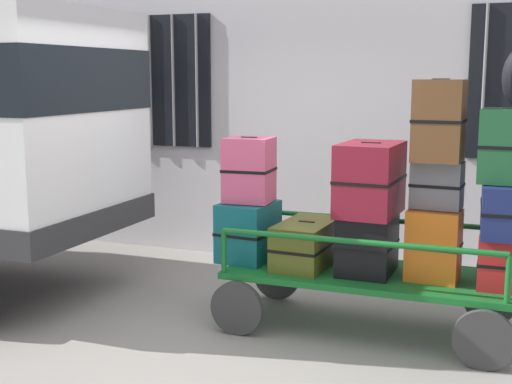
{
  "coord_description": "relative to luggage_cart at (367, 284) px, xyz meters",
  "views": [
    {
      "loc": [
        2.12,
        -4.86,
        2.07
      ],
      "look_at": [
        0.05,
        0.54,
        1.09
      ],
      "focal_mm": 48.58,
      "sensor_mm": 36.0,
      "label": 1
    }
  ],
  "objects": [
    {
      "name": "suitcase_right_top",
      "position": [
        1.04,
        0.0,
        1.17
      ],
      "size": [
        0.46,
        0.45,
        0.55
      ],
      "color": "#194C28",
      "rests_on": "suitcase_right_middle"
    },
    {
      "name": "suitcase_midright_bottom",
      "position": [
        0.52,
        -0.03,
        0.38
      ],
      "size": [
        0.42,
        0.34,
        0.56
      ],
      "color": "orange",
      "rests_on": "luggage_cart"
    },
    {
      "name": "cart_railing",
      "position": [
        -0.0,
        -0.0,
        0.41
      ],
      "size": [
        2.21,
        0.9,
        0.37
      ],
      "color": "#146023",
      "rests_on": "luggage_cart"
    },
    {
      "name": "building_wall",
      "position": [
        -1.01,
        1.97,
        2.11
      ],
      "size": [
        12.0,
        0.38,
        5.0
      ],
      "color": "silver",
      "rests_on": "ground"
    },
    {
      "name": "suitcase_left_middle",
      "position": [
        -1.04,
        0.03,
        0.88
      ],
      "size": [
        0.42,
        0.38,
        0.56
      ],
      "color": "#CC4C72",
      "rests_on": "suitcase_left_bottom"
    },
    {
      "name": "suitcase_midleft_bottom",
      "position": [
        -0.52,
        0.02,
        0.29
      ],
      "size": [
        0.45,
        0.76,
        0.38
      ],
      "color": "#4C5119",
      "rests_on": "luggage_cart"
    },
    {
      "name": "suitcase_midright_middle",
      "position": [
        0.52,
        0.03,
        0.84
      ],
      "size": [
        0.4,
        0.29,
        0.37
      ],
      "color": "slate",
      "rests_on": "suitcase_midright_bottom"
    },
    {
      "name": "suitcase_midright_top",
      "position": [
        0.52,
        -0.03,
        1.34
      ],
      "size": [
        0.39,
        0.37,
        0.62
      ],
      "color": "brown",
      "rests_on": "suitcase_midright_middle"
    },
    {
      "name": "suitcase_center_bottom",
      "position": [
        0.0,
        -0.02,
        0.33
      ],
      "size": [
        0.43,
        0.55,
        0.47
      ],
      "color": "black",
      "rests_on": "luggage_cart"
    },
    {
      "name": "suitcase_left_bottom",
      "position": [
        -1.04,
        0.01,
        0.35
      ],
      "size": [
        0.47,
        0.55,
        0.51
      ],
      "color": "#0F5960",
      "rests_on": "luggage_cart"
    },
    {
      "name": "suitcase_right_middle",
      "position": [
        1.04,
        0.03,
        0.7
      ],
      "size": [
        0.43,
        0.75,
        0.39
      ],
      "color": "navy",
      "rests_on": "suitcase_right_bottom"
    },
    {
      "name": "suitcase_center_middle",
      "position": [
        0.0,
        0.02,
        0.86
      ],
      "size": [
        0.48,
        0.69,
        0.58
      ],
      "color": "maroon",
      "rests_on": "suitcase_center_bottom"
    },
    {
      "name": "ground_plane",
      "position": [
        -1.01,
        -0.54,
        -0.39
      ],
      "size": [
        40.0,
        40.0,
        0.0
      ],
      "primitive_type": "plane",
      "color": "gray"
    },
    {
      "name": "luggage_cart",
      "position": [
        0.0,
        0.0,
        0.0
      ],
      "size": [
        2.33,
        1.03,
        0.49
      ],
      "color": "#146023",
      "rests_on": "ground"
    },
    {
      "name": "suitcase_right_bottom",
      "position": [
        1.04,
        -0.01,
        0.3
      ],
      "size": [
        0.39,
        0.48,
        0.4
      ],
      "color": "#B21E1E",
      "rests_on": "luggage_cart"
    }
  ]
}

